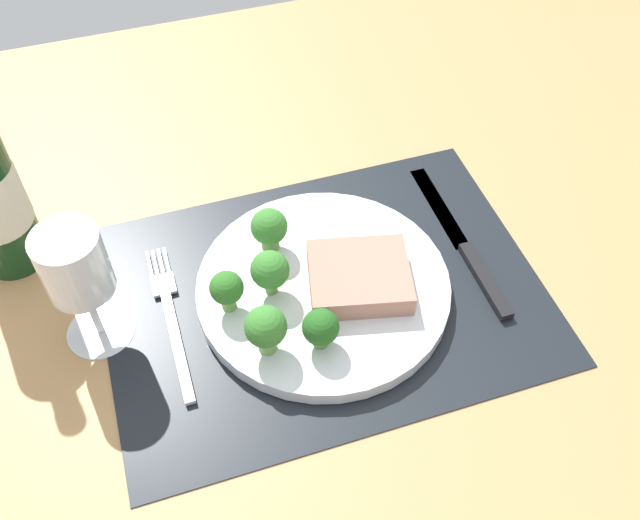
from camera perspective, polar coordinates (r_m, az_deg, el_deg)
ground_plane at (r=74.43cm, az=0.25°, el=-3.44°), size 140.00×110.00×3.00cm
placemat at (r=73.10cm, az=0.26°, el=-2.67°), size 44.22×32.59×0.30cm
plate at (r=72.35cm, az=0.26°, el=-2.22°), size 25.73×25.73×1.60cm
steak at (r=70.70cm, az=3.16°, el=-1.37°), size 11.59×10.57×2.47cm
broccoli_near_fork at (r=64.62cm, az=-4.37°, el=-5.46°), size 3.95×3.95×5.52cm
broccoli_front_edge at (r=68.69cm, az=-4.03°, el=-0.85°), size 3.83×3.83×5.27cm
broccoli_center at (r=72.68cm, az=-4.10°, el=2.59°), size 3.80×3.80×5.10cm
broccoli_back_left at (r=65.38cm, az=0.04°, el=-5.46°), size 3.48×3.48×4.42cm
broccoli_near_steak at (r=68.50cm, az=-7.58°, el=-2.03°), size 3.31×3.31×4.70cm
fork at (r=72.31cm, az=-11.85°, el=-4.58°), size 2.40×19.20×0.50cm
knife at (r=77.83cm, az=11.67°, el=0.84°), size 1.80×23.00×0.80cm
wine_glass at (r=66.50cm, az=-18.95°, el=-0.87°), size 6.69×6.69×13.91cm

